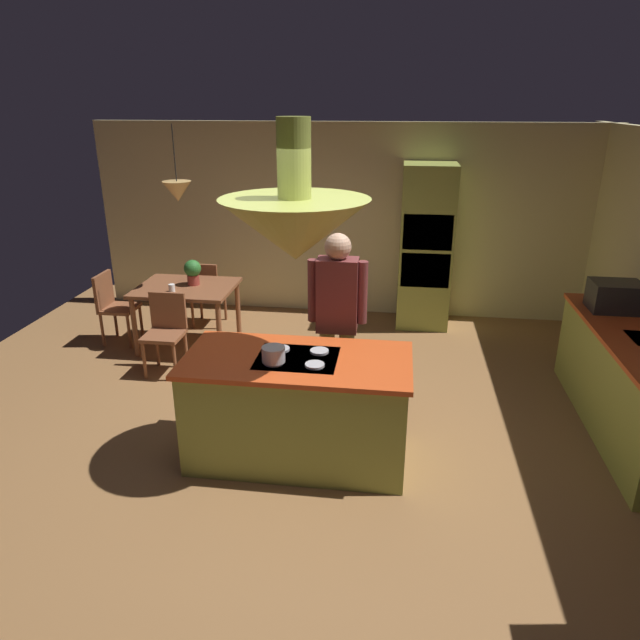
# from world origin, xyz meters

# --- Properties ---
(ground) EXTENTS (8.16, 8.16, 0.00)m
(ground) POSITION_xyz_m (0.00, 0.00, 0.00)
(ground) COLOR olive
(wall_back) EXTENTS (6.80, 0.10, 2.55)m
(wall_back) POSITION_xyz_m (0.00, 3.45, 1.27)
(wall_back) COLOR beige
(wall_back) RESTS_ON ground
(kitchen_island) EXTENTS (1.81, 0.91, 0.92)m
(kitchen_island) POSITION_xyz_m (0.00, -0.20, 0.46)
(kitchen_island) COLOR #939E42
(kitchen_island) RESTS_ON ground
(counter_run_right) EXTENTS (0.73, 2.39, 0.90)m
(counter_run_right) POSITION_xyz_m (2.84, 0.60, 0.46)
(counter_run_right) COLOR #939E42
(counter_run_right) RESTS_ON ground
(oven_tower) EXTENTS (0.66, 0.62, 2.08)m
(oven_tower) POSITION_xyz_m (1.10, 3.04, 1.04)
(oven_tower) COLOR #939E42
(oven_tower) RESTS_ON ground
(dining_table) EXTENTS (1.12, 0.90, 0.76)m
(dining_table) POSITION_xyz_m (-1.70, 1.90, 0.66)
(dining_table) COLOR brown
(dining_table) RESTS_ON ground
(person_at_island) EXTENTS (0.53, 0.23, 1.75)m
(person_at_island) POSITION_xyz_m (0.24, 0.52, 1.01)
(person_at_island) COLOR tan
(person_at_island) RESTS_ON ground
(range_hood) EXTENTS (1.10, 1.10, 1.00)m
(range_hood) POSITION_xyz_m (0.00, -0.20, 1.95)
(range_hood) COLOR #939E42
(pendant_light_over_table) EXTENTS (0.32, 0.32, 0.82)m
(pendant_light_over_table) POSITION_xyz_m (-1.70, 1.90, 1.86)
(pendant_light_over_table) COLOR #E0B266
(chair_facing_island) EXTENTS (0.40, 0.40, 0.87)m
(chair_facing_island) POSITION_xyz_m (-1.70, 1.23, 0.50)
(chair_facing_island) COLOR brown
(chair_facing_island) RESTS_ON ground
(chair_by_back_wall) EXTENTS (0.40, 0.40, 0.87)m
(chair_by_back_wall) POSITION_xyz_m (-1.70, 2.57, 0.50)
(chair_by_back_wall) COLOR brown
(chair_by_back_wall) RESTS_ON ground
(chair_at_corner) EXTENTS (0.40, 0.40, 0.87)m
(chair_at_corner) POSITION_xyz_m (-2.64, 1.90, 0.50)
(chair_at_corner) COLOR brown
(chair_at_corner) RESTS_ON ground
(potted_plant_on_table) EXTENTS (0.20, 0.20, 0.30)m
(potted_plant_on_table) POSITION_xyz_m (-1.63, 1.97, 0.93)
(potted_plant_on_table) COLOR #99382D
(potted_plant_on_table) RESTS_ON dining_table
(cup_on_table) EXTENTS (0.07, 0.07, 0.09)m
(cup_on_table) POSITION_xyz_m (-1.78, 1.67, 0.81)
(cup_on_table) COLOR white
(cup_on_table) RESTS_ON dining_table
(microwave_on_counter) EXTENTS (0.46, 0.36, 0.28)m
(microwave_on_counter) POSITION_xyz_m (2.84, 1.31, 1.04)
(microwave_on_counter) COLOR #232326
(microwave_on_counter) RESTS_ON counter_run_right
(cooking_pot_on_cooktop) EXTENTS (0.18, 0.18, 0.12)m
(cooking_pot_on_cooktop) POSITION_xyz_m (-0.16, -0.33, 0.98)
(cooking_pot_on_cooktop) COLOR #B2B2B7
(cooking_pot_on_cooktop) RESTS_ON kitchen_island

